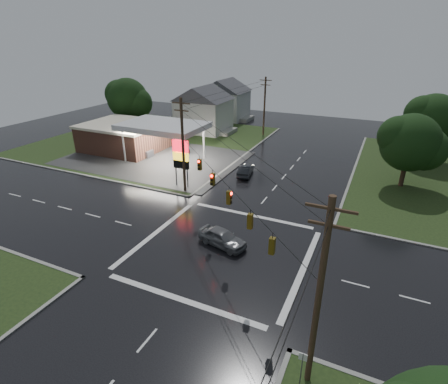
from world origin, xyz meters
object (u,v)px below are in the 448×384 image
at_px(utility_pole_se, 319,296).
at_px(utility_pole_n, 264,106).
at_px(car_crossing, 222,238).
at_px(tree_nw_behind, 128,99).
at_px(pylon_sign, 181,156).
at_px(house_far, 225,99).
at_px(utility_pole_nw, 183,145).
at_px(house_near, 204,108).
at_px(tree_ne_near, 411,143).
at_px(car_pump, 183,152).
at_px(tree_ne_far, 434,120).
at_px(gas_station, 130,135).
at_px(car_north, 245,170).

height_order(utility_pole_se, utility_pole_n, utility_pole_se).
bearing_deg(car_crossing, tree_nw_behind, 62.71).
distance_m(pylon_sign, house_far, 39.21).
distance_m(utility_pole_se, tree_nw_behind, 58.64).
relative_size(utility_pole_nw, utility_pole_n, 1.05).
distance_m(house_near, tree_nw_behind, 14.33).
height_order(tree_ne_near, car_pump, tree_ne_near).
distance_m(tree_ne_near, tree_ne_far, 12.39).
bearing_deg(utility_pole_n, gas_station, -131.47).
height_order(tree_ne_far, car_crossing, tree_ne_far).
distance_m(tree_ne_near, car_crossing, 26.29).
distance_m(utility_pole_nw, house_far, 40.48).
bearing_deg(utility_pole_nw, tree_nw_behind, 139.90).
bearing_deg(gas_station, utility_pole_se, -39.70).
distance_m(utility_pole_nw, tree_nw_behind, 31.82).
height_order(house_near, car_crossing, house_near).
height_order(house_far, tree_ne_far, tree_ne_far).
distance_m(tree_nw_behind, tree_ne_near, 48.65).
xyz_separation_m(tree_nw_behind, car_pump, (17.22, -9.24, -5.57)).
bearing_deg(utility_pole_se, house_far, 118.68).
relative_size(utility_pole_nw, house_near, 1.00).
bearing_deg(tree_ne_near, tree_ne_far, 75.93).
relative_size(house_far, car_crossing, 2.40).
distance_m(utility_pole_nw, car_north, 10.40).
bearing_deg(pylon_sign, gas_station, 148.78).
xyz_separation_m(utility_pole_nw, utility_pole_n, (0.00, 28.50, -0.25)).
height_order(house_near, tree_ne_far, tree_ne_far).
relative_size(car_north, car_crossing, 0.95).
bearing_deg(utility_pole_n, utility_pole_se, -68.20).
distance_m(gas_station, tree_nw_behind, 13.63).
bearing_deg(tree_ne_near, house_far, 144.23).
height_order(utility_pole_n, tree_ne_near, utility_pole_n).
relative_size(tree_ne_near, car_crossing, 1.95).
bearing_deg(tree_ne_far, tree_nw_behind, -175.51).
distance_m(house_near, tree_ne_far, 38.19).
relative_size(car_north, car_pump, 1.04).
xyz_separation_m(utility_pole_n, tree_ne_far, (26.65, -4.01, 0.71)).
height_order(gas_station, car_north, gas_station).
relative_size(utility_pole_nw, house_far, 1.00).
bearing_deg(utility_pole_n, car_pump, -112.44).
xyz_separation_m(utility_pole_nw, tree_ne_near, (23.64, 12.49, -0.16)).
relative_size(utility_pole_nw, car_pump, 2.61).
bearing_deg(house_far, utility_pole_nw, -72.08).
distance_m(tree_ne_far, car_pump, 36.70).
xyz_separation_m(house_far, tree_ne_far, (39.10, -14.01, 1.77)).
relative_size(utility_pole_se, tree_nw_behind, 1.10).
distance_m(utility_pole_nw, house_near, 28.90).
xyz_separation_m(tree_ne_near, car_north, (-18.99, -4.65, -4.84)).
xyz_separation_m(pylon_sign, house_near, (-10.45, 25.50, 0.39)).
distance_m(pylon_sign, house_near, 27.56).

